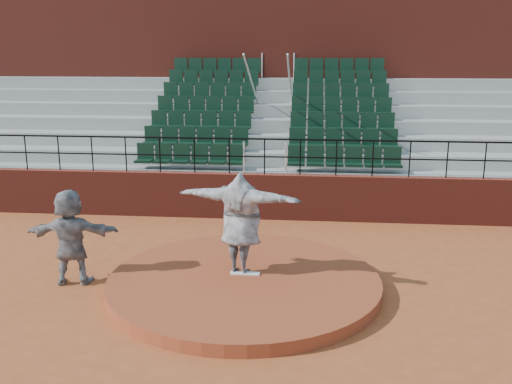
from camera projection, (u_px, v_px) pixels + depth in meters
ground at (244, 288)px, 11.59m from camera, size 90.00×90.00×0.00m
pitchers_mound at (244, 283)px, 11.56m from camera, size 5.50×5.50×0.25m
pitching_rubber at (245, 273)px, 11.67m from camera, size 0.60×0.15×0.03m
boundary_wall at (264, 196)px, 16.26m from camera, size 24.00×0.30×1.30m
wall_railing at (265, 149)px, 15.93m from camera, size 24.04×0.05×1.03m
seating_deck at (273, 148)px, 19.59m from camera, size 24.00×5.97×4.63m
press_box_facade at (280, 80)px, 22.90m from camera, size 24.00×3.00×7.10m
pitcher at (241, 223)px, 11.56m from camera, size 2.67×1.28×2.10m
fielder at (71, 237)px, 11.64m from camera, size 1.92×0.80×2.01m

